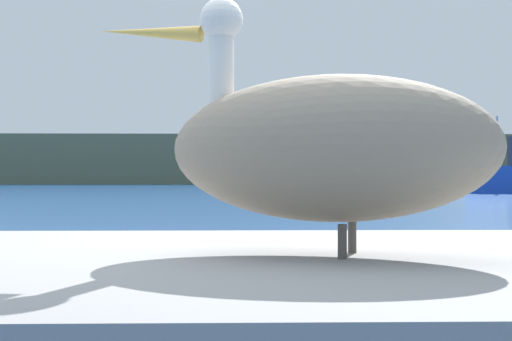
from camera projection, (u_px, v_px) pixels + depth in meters
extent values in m
cube|color=#5B664C|center=(237.00, 161.00, 84.25)|extent=(140.00, 15.13, 5.53)
ellipsoid|color=gray|center=(331.00, 148.00, 2.39)|extent=(1.25, 0.88, 0.50)
cylinder|color=white|center=(221.00, 81.00, 2.51)|extent=(0.09, 0.09, 0.34)
sphere|color=white|center=(221.00, 20.00, 2.51)|extent=(0.15, 0.15, 0.15)
cone|color=gold|center=(150.00, 33.00, 2.60)|extent=(0.41, 0.19, 0.10)
cylinder|color=#4C4742|center=(342.00, 242.00, 2.28)|extent=(0.03, 0.03, 0.11)
cylinder|color=#4C4742|center=(352.00, 237.00, 2.46)|extent=(0.03, 0.03, 0.11)
cylinder|color=#B2B2B2|center=(497.00, 141.00, 37.14)|extent=(0.12, 0.12, 2.62)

